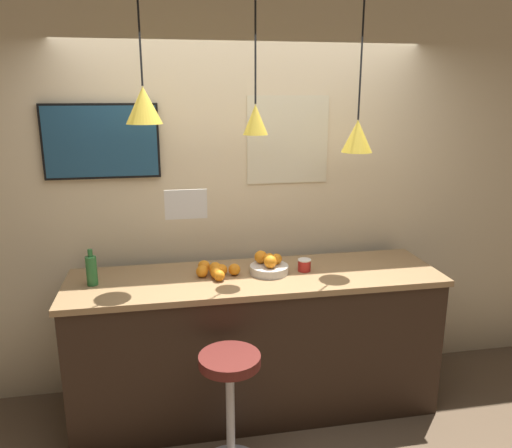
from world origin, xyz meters
The scene contains 13 objects.
back_wall centered at (0.00, 1.13, 1.45)m, with size 8.00×0.06×2.90m.
service_counter centered at (0.00, 0.67, 0.50)m, with size 2.47×0.69×0.99m.
bar_stool centered at (-0.26, 0.09, 0.50)m, with size 0.39×0.39×0.75m.
fruit_bowl centered at (0.09, 0.69, 1.05)m, with size 0.26×0.26×0.14m.
orange_pile centered at (-0.26, 0.70, 1.03)m, with size 0.29×0.26×0.09m.
juice_bottle centered at (-1.04, 0.69, 1.09)m, with size 0.07×0.07×0.23m.
spread_jar centered at (0.34, 0.69, 1.04)m, with size 0.09×0.09×0.08m.
pendant_lamp_left centered at (-0.67, 0.69, 2.10)m, with size 0.22×0.22×0.82m.
pendant_lamp_middle centered at (0.00, 0.69, 2.01)m, with size 0.16×0.16×0.89m.
pendant_lamp_right centered at (0.67, 0.69, 1.90)m, with size 0.20×0.20×1.01m.
mounted_tv centered at (-0.97, 1.07, 1.85)m, with size 0.76×0.04×0.49m.
hanging_menu_board centered at (-0.46, 0.41, 1.55)m, with size 0.24×0.01×0.17m.
wall_poster centered at (0.31, 1.09, 1.84)m, with size 0.59×0.01×0.62m.
Camera 1 is at (-0.57, -2.38, 2.17)m, focal length 35.00 mm.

